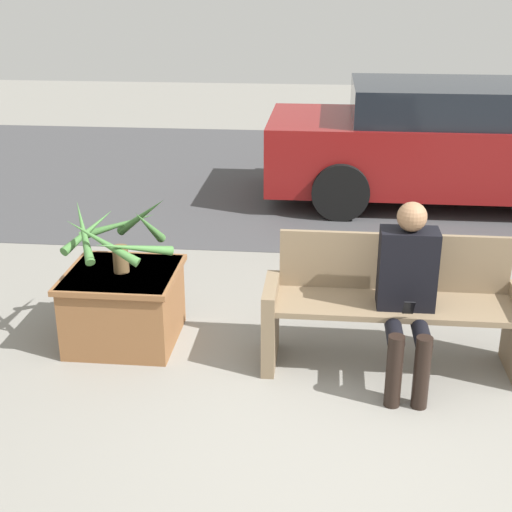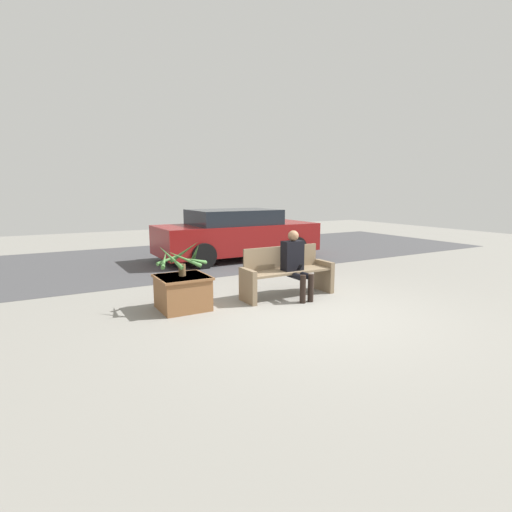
# 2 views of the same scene
# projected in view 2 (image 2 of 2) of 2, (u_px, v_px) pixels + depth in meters

# --- Properties ---
(ground_plane) EXTENTS (30.00, 30.00, 0.00)m
(ground_plane) POSITION_uv_depth(u_px,v_px,m) (308.00, 312.00, 6.43)
(ground_plane) COLOR gray
(road_surface) EXTENTS (20.00, 6.00, 0.01)m
(road_surface) POSITION_uv_depth(u_px,v_px,m) (181.00, 257.00, 11.63)
(road_surface) COLOR #424244
(road_surface) RESTS_ON ground_plane
(bench) EXTENTS (1.78, 0.51, 0.91)m
(bench) POSITION_uv_depth(u_px,v_px,m) (286.00, 272.00, 7.35)
(bench) COLOR #7A664C
(bench) RESTS_ON ground_plane
(person_seated) EXTENTS (0.38, 0.61, 1.23)m
(person_seated) POSITION_uv_depth(u_px,v_px,m) (295.00, 261.00, 7.18)
(person_seated) COLOR black
(person_seated) RESTS_ON ground_plane
(planter_box) EXTENTS (0.81, 0.79, 0.56)m
(planter_box) POSITION_uv_depth(u_px,v_px,m) (183.00, 291.00, 6.54)
(planter_box) COLOR brown
(planter_box) RESTS_ON ground_plane
(potted_plant) EXTENTS (0.81, 0.81, 0.57)m
(potted_plant) POSITION_uv_depth(u_px,v_px,m) (181.00, 259.00, 6.45)
(potted_plant) COLOR brown
(potted_plant) RESTS_ON planter_box
(parked_car) EXTENTS (4.54, 1.98, 1.41)m
(parked_car) POSITION_uv_depth(u_px,v_px,m) (237.00, 234.00, 11.32)
(parked_car) COLOR maroon
(parked_car) RESTS_ON ground_plane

